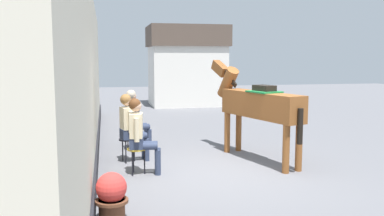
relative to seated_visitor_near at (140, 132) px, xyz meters
name	(u,v)px	position (x,y,z in m)	size (l,w,h in m)	color
ground_plane	(193,140)	(1.60, 2.92, -0.78)	(40.00, 40.00, 0.00)	slate
pub_facade_wall	(87,86)	(-0.95, 1.42, 0.76)	(0.34, 14.00, 3.40)	beige
distant_cottage	(187,65)	(3.00, 10.70, 1.02)	(3.40, 2.60, 3.50)	silver
seated_visitor_near	(140,132)	(0.00, 0.00, 0.00)	(0.61, 0.49, 1.39)	gold
seated_visitor_middle	(130,124)	(-0.12, 0.96, 0.00)	(0.61, 0.48, 1.39)	black
seated_visitor_far	(135,116)	(0.06, 2.03, 0.00)	(0.61, 0.48, 1.39)	black
saddled_horse_center	(257,104)	(2.45, 0.60, 0.38)	(1.13, 2.91, 2.06)	brown
flower_planter_near	(112,195)	(-0.55, -2.08, -0.44)	(0.43, 0.43, 0.64)	brown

